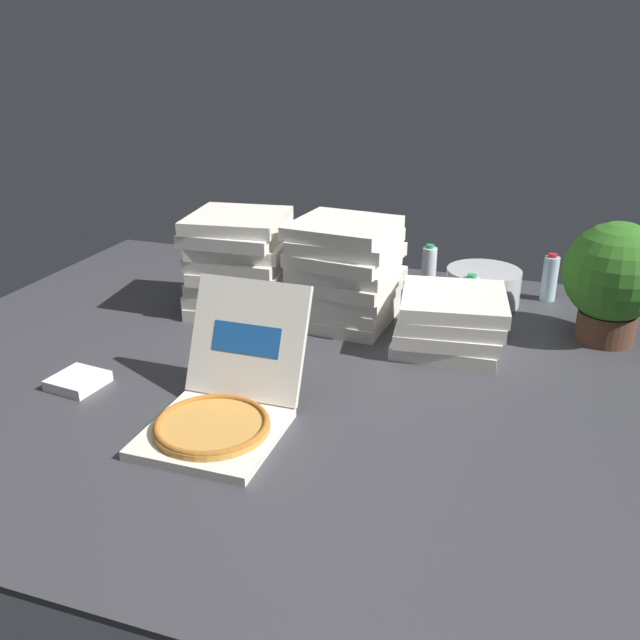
{
  "coord_description": "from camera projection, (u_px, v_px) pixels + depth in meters",
  "views": [
    {
      "loc": [
        0.67,
        -2.04,
        1.09
      ],
      "look_at": [
        -0.05,
        0.1,
        0.14
      ],
      "focal_mm": 38.13,
      "sensor_mm": 36.0,
      "label": 1
    }
  ],
  "objects": [
    {
      "name": "water_bottle_0",
      "position": [
        470.0,
        301.0,
        2.74
      ],
      "size": [
        0.07,
        0.07,
        0.21
      ],
      "color": "white",
      "rests_on": "ground_plane"
    },
    {
      "name": "water_bottle_2",
      "position": [
        550.0,
        278.0,
        2.99
      ],
      "size": [
        0.07,
        0.07,
        0.21
      ],
      "color": "silver",
      "rests_on": "ground_plane"
    },
    {
      "name": "pizza_stack_left_far",
      "position": [
        450.0,
        321.0,
        2.54
      ],
      "size": [
        0.44,
        0.44,
        0.21
      ],
      "color": "silver",
      "rests_on": "ground_plane"
    },
    {
      "name": "ground_plane",
      "position": [
        325.0,
        371.0,
        2.4
      ],
      "size": [
        3.2,
        2.4,
        0.02
      ],
      "primitive_type": "cube",
      "color": "#38383D"
    },
    {
      "name": "open_pizza_box",
      "position": [
        223.0,
        402.0,
        2.03
      ],
      "size": [
        0.38,
        0.55,
        0.38
      ],
      "color": "silver",
      "rests_on": "ground_plane"
    },
    {
      "name": "napkin_pile",
      "position": [
        78.0,
        381.0,
        2.27
      ],
      "size": [
        0.18,
        0.18,
        0.04
      ],
      "primitive_type": "cube",
      "rotation": [
        0.0,
        0.0,
        -0.11
      ],
      "color": "white",
      "rests_on": "ground_plane"
    },
    {
      "name": "water_bottle_1",
      "position": [
        429.0,
        268.0,
        3.12
      ],
      "size": [
        0.07,
        0.07,
        0.21
      ],
      "color": "white",
      "rests_on": "ground_plane"
    },
    {
      "name": "ice_bucket",
      "position": [
        483.0,
        286.0,
        2.97
      ],
      "size": [
        0.32,
        0.32,
        0.15
      ],
      "primitive_type": "cylinder",
      "color": "#B7BABF",
      "rests_on": "ground_plane"
    },
    {
      "name": "pizza_stack_right_mid",
      "position": [
        345.0,
        273.0,
        2.73
      ],
      "size": [
        0.44,
        0.44,
        0.41
      ],
      "color": "silver",
      "rests_on": "ground_plane"
    },
    {
      "name": "pizza_stack_left_near",
      "position": [
        241.0,
        263.0,
        2.84
      ],
      "size": [
        0.44,
        0.44,
        0.41
      ],
      "color": "silver",
      "rests_on": "ground_plane"
    },
    {
      "name": "potted_plant",
      "position": [
        614.0,
        277.0,
        2.53
      ],
      "size": [
        0.38,
        0.38,
        0.47
      ],
      "color": "#513323",
      "rests_on": "ground_plane"
    }
  ]
}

